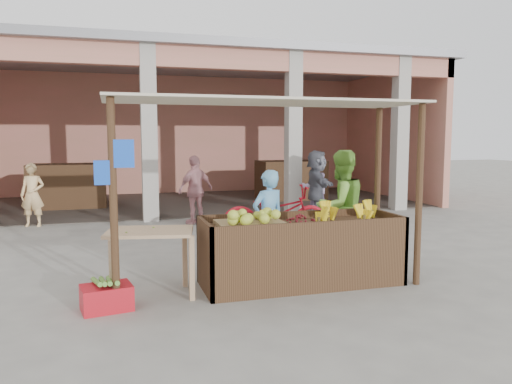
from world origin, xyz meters
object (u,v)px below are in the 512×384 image
object	(u,v)px
side_table	(150,241)
vendor_blue	(268,217)
vendor_green	(341,204)
red_crate	(107,298)
fruit_stall	(301,254)
motorcycle	(275,212)

from	to	relation	value
side_table	vendor_blue	size ratio (longest dim) A/B	0.72
vendor_green	vendor_blue	bearing A→B (deg)	-11.53
red_crate	vendor_blue	world-z (taller)	vendor_blue
fruit_stall	vendor_blue	xyz separation A→B (m)	(-0.19, 0.82, 0.38)
vendor_blue	vendor_green	bearing A→B (deg)	162.39
red_crate	vendor_green	distance (m)	3.70
fruit_stall	red_crate	size ratio (longest dim) A/B	4.81
vendor_blue	vendor_green	distance (m)	1.17
fruit_stall	motorcycle	xyz separation A→B (m)	(0.53, 2.64, 0.14)
fruit_stall	motorcycle	world-z (taller)	motorcycle
fruit_stall	vendor_blue	size ratio (longest dim) A/B	1.67
fruit_stall	side_table	world-z (taller)	side_table
fruit_stall	red_crate	xyz separation A→B (m)	(-2.46, -0.33, -0.26)
red_crate	motorcycle	distance (m)	4.23
vendor_green	fruit_stall	bearing A→B (deg)	28.35
vendor_blue	vendor_green	world-z (taller)	vendor_green
vendor_blue	red_crate	bearing A→B (deg)	8.47
red_crate	motorcycle	bearing A→B (deg)	34.84
fruit_stall	red_crate	bearing A→B (deg)	-172.30
motorcycle	side_table	bearing A→B (deg)	146.93
motorcycle	fruit_stall	bearing A→B (deg)	178.93
motorcycle	vendor_green	bearing A→B (deg)	-155.86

